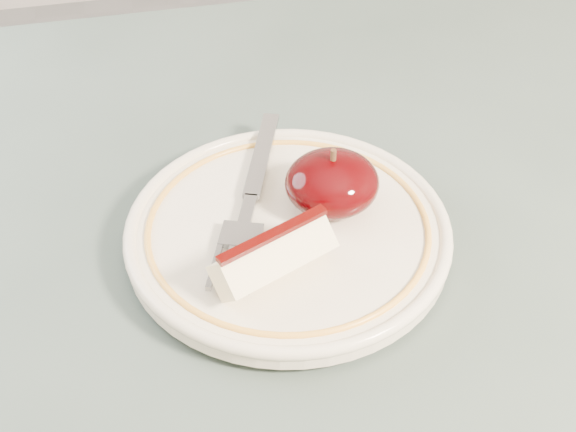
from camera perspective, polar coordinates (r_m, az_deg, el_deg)
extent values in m
cylinder|color=brown|center=(1.12, 13.72, -3.31)|extent=(0.05, 0.05, 0.71)
cube|color=#44534D|center=(0.49, -4.56, -12.61)|extent=(0.90, 0.90, 0.04)
cylinder|color=beige|center=(0.54, 0.00, -1.95)|extent=(0.12, 0.12, 0.01)
cylinder|color=beige|center=(0.54, 0.00, -1.27)|extent=(0.22, 0.22, 0.01)
torus|color=beige|center=(0.53, 0.00, -0.88)|extent=(0.22, 0.22, 0.01)
torus|color=gold|center=(0.53, 0.00, -0.77)|extent=(0.19, 0.19, 0.00)
ellipsoid|color=black|center=(0.54, 3.15, 2.36)|extent=(0.06, 0.06, 0.04)
cylinder|color=#472D19|center=(0.52, 3.24, 4.24)|extent=(0.00, 0.00, 0.01)
cube|color=#FFF0BB|center=(0.49, -1.04, -2.89)|extent=(0.08, 0.06, 0.03)
cube|color=#360301|center=(0.48, -1.07, -1.32)|extent=(0.07, 0.04, 0.00)
cube|color=gray|center=(0.59, -1.87, 4.43)|extent=(0.04, 0.10, 0.00)
cube|color=gray|center=(0.54, -2.88, 0.46)|extent=(0.02, 0.03, 0.00)
cube|color=gray|center=(0.52, -3.35, -1.40)|extent=(0.03, 0.03, 0.00)
cube|color=gray|center=(0.50, -2.61, -3.85)|extent=(0.02, 0.04, 0.00)
cube|color=gray|center=(0.50, -3.50, -3.76)|extent=(0.02, 0.04, 0.00)
cube|color=gray|center=(0.50, -4.38, -3.68)|extent=(0.02, 0.04, 0.00)
cube|color=gray|center=(0.50, -5.25, -3.59)|extent=(0.02, 0.04, 0.00)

